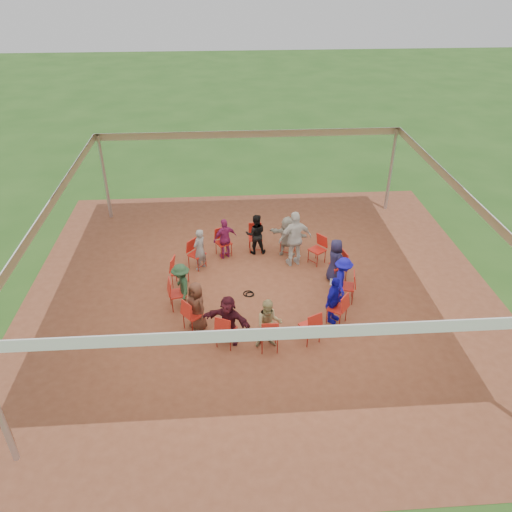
{
  "coord_description": "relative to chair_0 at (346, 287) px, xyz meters",
  "views": [
    {
      "loc": [
        -0.93,
        -11.29,
        8.13
      ],
      "look_at": [
        -0.12,
        0.3,
        1.02
      ],
      "focal_mm": 35.0,
      "sensor_mm": 36.0,
      "label": 1
    }
  ],
  "objects": [
    {
      "name": "person_seated_8",
      "position": [
        -3.2,
        -1.46,
        0.21
      ],
      "size": [
        1.29,
        0.94,
        1.31
      ],
      "primitive_type": "imported",
      "rotation": [
        0.0,
        0.0,
        -0.45
      ],
      "color": "#43121E",
      "rests_on": "ground"
    },
    {
      "name": "dirt_patch",
      "position": [
        -2.25,
        0.51,
        -0.44
      ],
      "size": [
        13.0,
        13.0,
        0.0
      ],
      "primitive_type": "plane",
      "color": "brown",
      "rests_on": "ground"
    },
    {
      "name": "person_seated_10",
      "position": [
        -0.54,
        -0.85,
        0.21
      ],
      "size": [
        0.79,
        0.85,
        1.31
      ],
      "primitive_type": "imported",
      "rotation": [
        0.0,
        0.0,
        0.9
      ],
      "color": "#1410B3",
      "rests_on": "ground"
    },
    {
      "name": "chair_13",
      "position": [
        -0.44,
        -0.93,
        0.0
      ],
      "size": [
        0.61,
        0.6,
        0.9
      ],
      "primitive_type": null,
      "rotation": [
        0.0,
        0.0,
        0.9
      ],
      "color": "red",
      "rests_on": "ground"
    },
    {
      "name": "chair_10",
      "position": [
        -3.25,
        -1.57,
        0.0
      ],
      "size": [
        0.57,
        0.58,
        0.9
      ],
      "primitive_type": null,
      "rotation": [
        0.0,
        0.0,
        -0.45
      ],
      "color": "red",
      "rests_on": "ground"
    },
    {
      "name": "person_seated_1",
      "position": [
        -0.12,
        1.0,
        0.21
      ],
      "size": [
        0.49,
        0.7,
        1.31
      ],
      "primitive_type": "imported",
      "rotation": [
        0.0,
        0.0,
        1.8
      ],
      "color": "#1F1D3F",
      "rests_on": "ground"
    },
    {
      "name": "chair_5",
      "position": [
        -3.26,
        2.59,
        0.0
      ],
      "size": [
        0.57,
        0.58,
        0.9
      ],
      "primitive_type": null,
      "rotation": [
        0.0,
        0.0,
        -2.69
      ],
      "color": "red",
      "rests_on": "ground"
    },
    {
      "name": "ground",
      "position": [
        -2.25,
        0.51,
        -0.45
      ],
      "size": [
        80.0,
        80.0,
        0.0
      ],
      "primitive_type": "plane",
      "color": "#29531A",
      "rests_on": "ground"
    },
    {
      "name": "chair_7",
      "position": [
        -4.5,
        1.02,
        0.0
      ],
      "size": [
        0.52,
        0.51,
        0.9
      ],
      "primitive_type": null,
      "rotation": [
        0.0,
        0.0,
        -1.79
      ],
      "color": "red",
      "rests_on": "ground"
    },
    {
      "name": "standing_person",
      "position": [
        -1.14,
        1.93,
        0.43
      ],
      "size": [
        1.12,
        0.77,
        1.75
      ],
      "primitive_type": "imported",
      "rotation": [
        0.0,
        0.0,
        3.4
      ],
      "color": "silver",
      "rests_on": "ground"
    },
    {
      "name": "person_seated_6",
      "position": [
        -4.38,
        0.02,
        0.21
      ],
      "size": [
        0.6,
        0.92,
        1.31
      ],
      "primitive_type": "imported",
      "rotation": [
        0.0,
        0.0,
        -1.34
      ],
      "color": "#25462B",
      "rests_on": "ground"
    },
    {
      "name": "chair_3",
      "position": [
        -1.25,
        2.59,
        0.0
      ],
      "size": [
        0.57,
        0.58,
        0.9
      ],
      "primitive_type": null,
      "rotation": [
        0.0,
        0.0,
        2.69
      ],
      "color": "red",
      "rests_on": "ground"
    },
    {
      "name": "chair_6",
      "position": [
        -4.06,
        1.95,
        0.0
      ],
      "size": [
        0.61,
        0.6,
        0.9
      ],
      "primitive_type": null,
      "rotation": [
        0.0,
        0.0,
        -2.24
      ],
      "color": "red",
      "rests_on": "ground"
    },
    {
      "name": "person_seated_0",
      "position": [
        -0.12,
        0.03,
        0.21
      ],
      "size": [
        0.6,
        0.92,
        1.31
      ],
      "primitive_type": "imported",
      "rotation": [
        0.0,
        0.0,
        1.35
      ],
      "color": "#1410B3",
      "rests_on": "ground"
    },
    {
      "name": "chair_8",
      "position": [
        -4.5,
        -0.01,
        0.0
      ],
      "size": [
        0.52,
        0.51,
        0.9
      ],
      "primitive_type": null,
      "rotation": [
        0.0,
        0.0,
        -1.34
      ],
      "color": "red",
      "rests_on": "ground"
    },
    {
      "name": "chair_1",
      "position": [
        -0.0,
        1.03,
        0.0
      ],
      "size": [
        0.52,
        0.51,
        0.9
      ],
      "primitive_type": null,
      "rotation": [
        0.0,
        0.0,
        1.8
      ],
      "color": "red",
      "rests_on": "ground"
    },
    {
      "name": "chair_11",
      "position": [
        -2.25,
        -1.8,
        0.0
      ],
      "size": [
        0.42,
        0.44,
        0.9
      ],
      "primitive_type": null,
      "rotation": [
        0.0,
        0.0,
        0.0
      ],
      "color": "red",
      "rests_on": "ground"
    },
    {
      "name": "laptop",
      "position": [
        -0.28,
        0.06,
        0.17
      ],
      "size": [
        0.3,
        0.35,
        0.21
      ],
      "rotation": [
        0.0,
        0.0,
        1.35
      ],
      "color": "#B7B7BC",
      "rests_on": "ground"
    },
    {
      "name": "tent",
      "position": [
        -2.25,
        0.51,
        1.92
      ],
      "size": [
        10.33,
        10.33,
        3.0
      ],
      "color": "#B2B2B7",
      "rests_on": "ground"
    },
    {
      "name": "chair_2",
      "position": [
        -0.45,
        1.95,
        0.0
      ],
      "size": [
        0.61,
        0.6,
        0.9
      ],
      "primitive_type": null,
      "rotation": [
        0.0,
        0.0,
        2.25
      ],
      "color": "red",
      "rests_on": "ground"
    },
    {
      "name": "chair_0",
      "position": [
        0.0,
        0.0,
        0.0
      ],
      "size": [
        0.52,
        0.51,
        0.9
      ],
      "primitive_type": null,
      "rotation": [
        0.0,
        0.0,
        1.35
      ],
      "color": "red",
      "rests_on": "ground"
    },
    {
      "name": "person_seated_4",
      "position": [
        -3.2,
        2.48,
        0.21
      ],
      "size": [
        0.86,
        0.69,
        1.31
      ],
      "primitive_type": "imported",
      "rotation": [
        0.0,
        0.0,
        -2.69
      ],
      "color": "#95225E",
      "rests_on": "ground"
    },
    {
      "name": "person_seated_3",
      "position": [
        -2.25,
        2.7,
        0.21
      ],
      "size": [
        0.64,
        0.37,
        1.31
      ],
      "primitive_type": "imported",
      "rotation": [
        0.0,
        0.0,
        -3.14
      ],
      "color": "black",
      "rests_on": "ground"
    },
    {
      "name": "chair_12",
      "position": [
        -1.25,
        -1.57,
        0.0
      ],
      "size": [
        0.57,
        0.58,
        0.9
      ],
      "primitive_type": null,
      "rotation": [
        0.0,
        0.0,
        0.45
      ],
      "color": "red",
      "rests_on": "ground"
    },
    {
      "name": "chair_9",
      "position": [
        -4.05,
        -0.93,
        0.0
      ],
      "size": [
        0.61,
        0.6,
        0.9
      ],
      "primitive_type": null,
      "rotation": [
        0.0,
        0.0,
        -0.9
      ],
      "color": "red",
      "rests_on": "ground"
    },
    {
      "name": "cable_coil",
      "position": [
        -2.6,
        0.44,
        -0.43
      ],
      "size": [
        0.37,
        0.37,
        0.03
      ],
      "rotation": [
        0.0,
        0.0,
        0.26
      ],
      "color": "black",
      "rests_on": "ground"
    },
    {
      "name": "person_seated_5",
      "position": [
        -3.96,
        1.87,
        0.21
      ],
      "size": [
        0.54,
        0.57,
        1.31
      ],
      "primitive_type": "imported",
      "rotation": [
        0.0,
        0.0,
        -2.24
      ],
      "color": "gray",
      "rests_on": "ground"
    },
    {
      "name": "person_seated_7",
      "position": [
        -3.96,
        -0.86,
        0.21
      ],
      "size": [
        0.68,
        0.72,
        1.31
      ],
      "primitive_type": "imported",
      "rotation": [
        0.0,
        0.0,
        -0.9
      ],
      "color": "#532D20",
      "rests_on": "ground"
    },
    {
      "name": "person_seated_9",
      "position": [
        -2.25,
        -1.68,
        0.21
      ],
      "size": [
        0.64,
        0.37,
        1.31
      ],
      "primitive_type": "imported",
      "rotation": [
        0.0,
        0.0,
        0.0
      ],
      "color": "tan",
      "rests_on": "ground"
    },
    {
      "name": "chair_4",
      "position": [
        -2.25,
        2.82,
        0.0
      ],
      "size": [
        0.42,
        0.44,
        0.9
      ],
      "primitive_type": null,
      "rotation": [
        0.0,
        0.0,
        -3.14
      ],
      "color": "red",
      "rests_on": "ground"
    },
    {
      "name": "person_seated_2",
      "position": [
        -1.3,
        2.48,
        0.21
      ],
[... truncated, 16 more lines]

